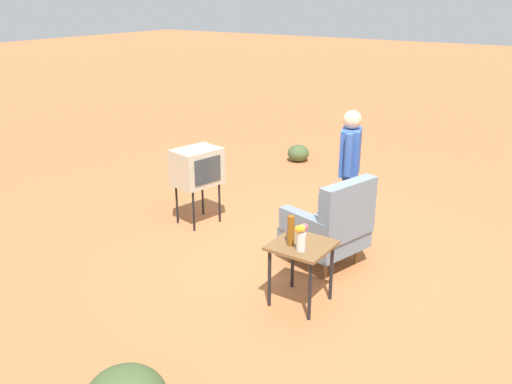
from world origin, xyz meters
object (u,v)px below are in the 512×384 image
armchair (331,225)px  flower_vase (301,236)px  person_standing (349,168)px  side_table (301,253)px  tv_on_stand (197,167)px  bottle_tall_amber (291,231)px  soda_can_blue (290,230)px

armchair → flower_vase: armchair is taller
flower_vase → person_standing: bearing=-169.3°
side_table → tv_on_stand: 2.37m
tv_on_stand → bottle_tall_amber: (1.08, 2.06, 0.01)m
side_table → bottle_tall_amber: bottle_tall_amber is taller
side_table → soda_can_blue: size_ratio=5.30×
armchair → tv_on_stand: size_ratio=1.03×
person_standing → flower_vase: (1.77, 0.33, -0.14)m
side_table → flower_vase: size_ratio=2.44×
bottle_tall_amber → soda_can_blue: bearing=-147.9°
side_table → bottle_tall_amber: (0.08, -0.08, 0.25)m
armchair → bottle_tall_amber: bearing=1.8°
flower_vase → bottle_tall_amber: bearing=-110.0°
tv_on_stand → flower_vase: size_ratio=3.89×
person_standing → bottle_tall_amber: size_ratio=5.47×
armchair → bottle_tall_amber: armchair is taller
person_standing → armchair: bearing=11.9°
side_table → bottle_tall_amber: size_ratio=2.15×
person_standing → soda_can_blue: bearing=2.8°
soda_can_blue → flower_vase: flower_vase is taller
armchair → person_standing: 0.89m
bottle_tall_amber → flower_vase: 0.15m
side_table → person_standing: 1.70m
flower_vase → side_table: bearing=-154.1°
side_table → soda_can_blue: bearing=-118.4°
side_table → tv_on_stand: size_ratio=0.63×
soda_can_blue → bottle_tall_amber: bottle_tall_amber is taller
armchair → bottle_tall_amber: 1.00m
soda_can_blue → armchair: bearing=173.7°
person_standing → bottle_tall_amber: 1.73m
side_table → soda_can_blue: (-0.11, -0.19, 0.16)m
person_standing → soda_can_blue: (1.53, 0.08, -0.23)m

